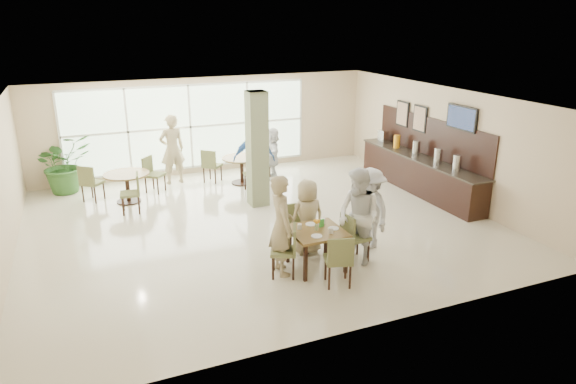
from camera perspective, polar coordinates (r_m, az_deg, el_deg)
name	(u,v)px	position (r m, az deg, el deg)	size (l,w,h in m)	color
ground	(259,223)	(11.65, -3.20, -3.48)	(10.00, 10.00, 0.00)	beige
room_shell	(258,150)	(11.11, -3.35, 4.67)	(10.00, 10.00, 10.00)	white
window_bank	(190,127)	(15.25, -10.79, 7.11)	(7.00, 0.04, 7.00)	silver
column	(257,149)	(12.42, -3.44, 4.74)	(0.45, 0.45, 2.80)	#738059
main_table	(316,235)	(9.41, 3.18, -4.77)	(0.96, 0.96, 0.75)	brown
round_table_left	(127,180)	(13.40, -17.47, 1.30)	(1.12, 1.12, 0.75)	brown
round_table_right	(242,163)	(14.32, -5.17, 3.18)	(1.09, 1.09, 0.75)	brown
chairs_main_table	(318,244)	(9.49, 3.37, -5.76)	(2.04, 1.98, 0.95)	brown
chairs_table_left	(126,183)	(13.47, -17.55, 0.92)	(2.19, 1.90, 0.95)	brown
chairs_table_right	(242,166)	(14.36, -5.09, 2.84)	(2.02, 1.76, 0.95)	brown
tabletop_clutter	(319,226)	(9.39, 3.41, -3.82)	(0.72, 0.74, 0.21)	white
buffet_counter	(419,171)	(14.04, 14.40, 2.27)	(0.64, 4.70, 1.95)	black
wall_tv	(462,118)	(13.00, 18.74, 7.81)	(0.06, 1.00, 0.58)	black
framed_art_a	(420,119)	(14.27, 14.45, 7.90)	(0.05, 0.55, 0.70)	black
framed_art_b	(402,114)	(14.91, 12.60, 8.49)	(0.05, 0.55, 0.70)	black
potted_plant	(64,164)	(14.71, -23.64, 2.91)	(1.40, 1.40, 1.55)	#2F5E25
teen_left	(282,225)	(9.12, -0.73, -3.70)	(0.67, 0.44, 1.85)	tan
teen_far	(307,217)	(9.97, 2.15, -2.78)	(0.73, 0.40, 1.50)	tan
teen_right	(359,217)	(9.61, 7.85, -2.74)	(0.89, 0.69, 1.83)	white
teen_standing	(370,208)	(10.32, 9.10, -1.80)	(1.06, 0.61, 1.65)	#B0B0B3
adult_a	(254,159)	(13.35, -3.79, 3.64)	(1.09, 0.62, 1.85)	#4072C0
adult_b	(272,153)	(14.67, -1.80, 4.33)	(1.37, 0.59, 1.48)	white
adult_standing	(172,149)	(14.52, -12.75, 4.64)	(0.71, 0.46, 1.94)	tan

